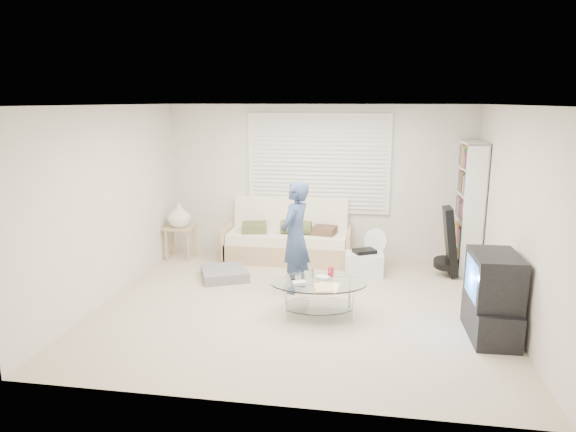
% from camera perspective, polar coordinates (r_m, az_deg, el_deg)
% --- Properties ---
extents(ground, '(5.00, 5.00, 0.00)m').
position_cam_1_polar(ground, '(6.67, 1.30, -9.80)').
color(ground, '#B6A88D').
rests_on(ground, ground).
extents(room_shell, '(5.02, 4.52, 2.51)m').
position_cam_1_polar(room_shell, '(6.70, 1.93, 4.78)').
color(room_shell, silver).
rests_on(room_shell, ground).
extents(window_blinds, '(2.32, 0.08, 1.62)m').
position_cam_1_polar(window_blinds, '(8.41, 3.40, 5.82)').
color(window_blinds, silver).
rests_on(window_blinds, ground).
extents(futon_sofa, '(2.03, 0.82, 0.99)m').
position_cam_1_polar(futon_sofa, '(8.38, 0.03, -2.72)').
color(futon_sofa, tan).
rests_on(futon_sofa, ground).
extents(grey_floor_pillow, '(0.85, 0.85, 0.14)m').
position_cam_1_polar(grey_floor_pillow, '(7.64, -7.06, -6.35)').
color(grey_floor_pillow, slate).
rests_on(grey_floor_pillow, ground).
extents(side_table, '(0.47, 0.38, 0.93)m').
position_cam_1_polar(side_table, '(8.57, -11.98, -0.16)').
color(side_table, tan).
rests_on(side_table, ground).
extents(bookshelf, '(0.31, 0.83, 1.96)m').
position_cam_1_polar(bookshelf, '(8.19, 19.43, 0.90)').
color(bookshelf, white).
rests_on(bookshelf, ground).
extents(guitar_case, '(0.37, 0.38, 1.02)m').
position_cam_1_polar(guitar_case, '(7.93, 17.49, -3.25)').
color(guitar_case, black).
rests_on(guitar_case, ground).
extents(floor_fan, '(0.39, 0.27, 0.64)m').
position_cam_1_polar(floor_fan, '(8.08, 9.66, -3.16)').
color(floor_fan, white).
rests_on(floor_fan, ground).
extents(storage_bin, '(0.57, 0.41, 0.39)m').
position_cam_1_polar(storage_bin, '(7.79, 8.46, -5.19)').
color(storage_bin, white).
rests_on(storage_bin, ground).
extents(tv_unit, '(0.50, 0.88, 0.95)m').
position_cam_1_polar(tv_unit, '(6.08, 21.76, -8.35)').
color(tv_unit, black).
rests_on(tv_unit, ground).
extents(coffee_table, '(1.25, 0.89, 0.55)m').
position_cam_1_polar(coffee_table, '(6.23, 3.39, -8.06)').
color(coffee_table, silver).
rests_on(coffee_table, ground).
extents(standing_person, '(0.52, 0.64, 1.52)m').
position_cam_1_polar(standing_person, '(6.89, 0.81, -2.35)').
color(standing_person, '#334666').
rests_on(standing_person, ground).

